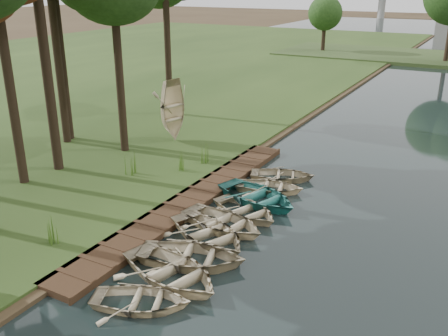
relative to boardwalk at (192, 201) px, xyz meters
The scene contains 16 objects.
ground 1.61m from the boardwalk, ahead, with size 300.00×300.00×0.00m, color #3D2F1D.
boardwalk is the anchor object (origin of this frame).
rowboat_0 7.54m from the boardwalk, 69.12° to the right, with size 2.14×3.00×0.62m, color #BDAD89.
rowboat_1 6.05m from the boardwalk, 63.88° to the right, with size 2.80×3.92×0.81m, color #BDAD89.
rowboat_2 5.07m from the boardwalk, 57.59° to the right, with size 2.67×3.74×0.78m, color #BDAD89.
rowboat_3 3.54m from the boardwalk, 47.39° to the right, with size 2.71×3.79×0.79m, color #BDAD89.
rowboat_4 2.82m from the boardwalk, 32.18° to the right, with size 2.59×3.63×0.75m, color #BDAD89.
rowboat_5 2.65m from the boardwalk, ahead, with size 2.32×3.24×0.67m, color #BDAD89.
rowboat_6 2.89m from the boardwalk, 28.06° to the left, with size 2.85×3.98×0.83m, color #2A766E.
rowboat_7 3.72m from the boardwalk, 47.83° to the left, with size 2.21×3.09×0.64m, color #BDAD89.
rowboat_8 5.04m from the boardwalk, 61.00° to the left, with size 2.22×3.11×0.64m, color #BDAD89.
stored_rowboat 8.47m from the boardwalk, 129.44° to the left, with size 2.61×3.66×0.76m, color #BDAD89.
reeds_0 6.16m from the boardwalk, 109.95° to the right, with size 0.60×0.60×0.94m, color #3F661E.
reeds_1 3.56m from the boardwalk, 130.32° to the left, with size 0.60×0.60×0.93m, color #3F661E.
reeds_2 4.29m from the boardwalk, 166.56° to the left, with size 0.60×0.60×1.04m, color #3F661E.
reeds_3 4.48m from the boardwalk, 112.08° to the left, with size 0.60×0.60×1.13m, color #3F661E.
Camera 1 is at (9.25, -16.76, 9.17)m, focal length 40.00 mm.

